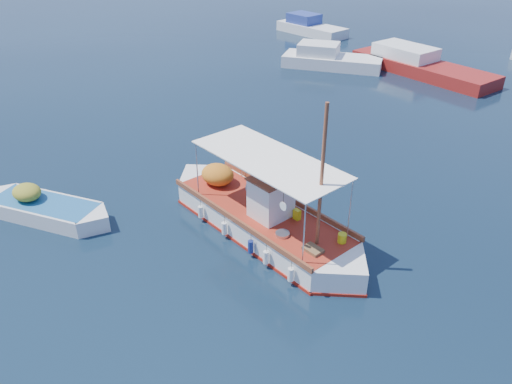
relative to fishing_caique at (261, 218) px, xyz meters
The scene contains 6 objects.
ground 0.91m from the fishing_caique, 30.10° to the right, with size 160.00×160.00×0.00m, color black.
fishing_caique is the anchor object (origin of this frame).
dinghy 7.95m from the fishing_caique, 149.18° to the right, with size 5.33×2.62×1.35m.
bg_boat_nw 20.63m from the fishing_caique, 113.15° to the left, with size 7.14×4.52×1.80m.
bg_boat_n 21.52m from the fishing_caique, 97.03° to the left, with size 10.42×5.40×1.80m.
bg_boat_far_w 30.62m from the fishing_caique, 118.43° to the left, with size 6.75×3.48×1.80m.
Camera 1 is at (7.96, -11.34, 10.01)m, focal length 35.00 mm.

